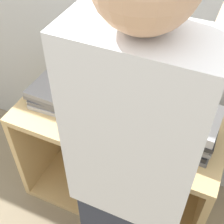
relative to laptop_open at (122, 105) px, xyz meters
The scene contains 7 objects.
wall_back 0.53m from the laptop_open, 90.00° to the left, with size 8.00×0.05×2.40m.
cart 0.42m from the laptop_open, 90.00° to the left, with size 1.13×0.53×0.73m.
laptop_open is the anchor object (origin of this frame).
laptop_stack_left 0.34m from the laptop_open, behind, with size 0.33×0.26×0.10m.
laptop_stack_right 0.34m from the laptop_open, ahead, with size 0.33×0.26×0.18m.
person 0.59m from the laptop_open, 64.38° to the right, with size 0.40×0.54×1.79m.
inventory_tag 0.38m from the laptop_open, 18.36° to the right, with size 0.06×0.02×0.01m.
Camera 1 is at (0.44, -0.80, 1.91)m, focal length 50.00 mm.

